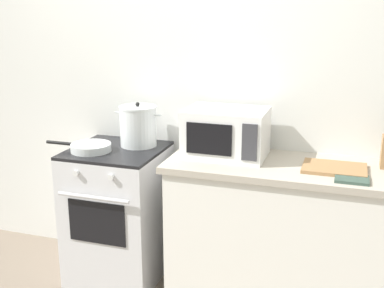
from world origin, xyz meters
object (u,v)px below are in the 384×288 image
Objects in this scene: microwave at (226,133)px; oven_mitt at (352,179)px; cutting_board at (334,168)px; frying_pan at (90,147)px; stock_pot at (138,126)px; stove at (119,213)px.

microwave reaches higher than oven_mitt.
microwave is at bearing 173.32° from cutting_board.
frying_pan is 1.28× the size of cutting_board.
cutting_board is (1.53, 0.10, -0.02)m from frying_pan.
stock_pot is 0.93× the size of cutting_board.
stove is 1.58m from oven_mitt.
frying_pan reaches higher than oven_mitt.
stove is at bearing -173.82° from microwave.
oven_mitt is at bearing -58.29° from cutting_board.
oven_mitt is (0.77, -0.24, -0.14)m from microwave.
microwave reaches higher than frying_pan.
microwave is 0.81m from oven_mitt.
microwave is (0.87, 0.18, 0.12)m from frying_pan.
stove is 1.84× the size of microwave.
stock_pot is 1.86× the size of oven_mitt.
cutting_board is at bearing -6.68° from microwave.
microwave reaches higher than cutting_board.
stock_pot is 1.30m from cutting_board.
stock_pot is 0.67× the size of microwave.
microwave is 1.39× the size of cutting_board.
stock_pot reaches higher than stove.
frying_pan is 0.89m from microwave.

